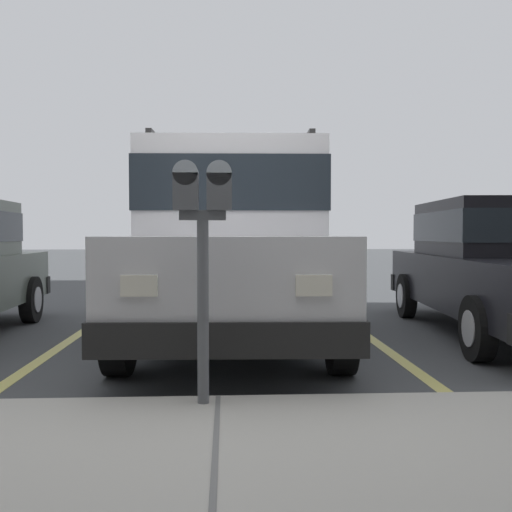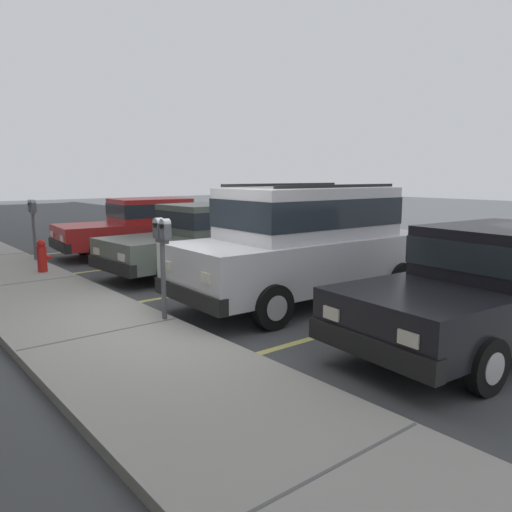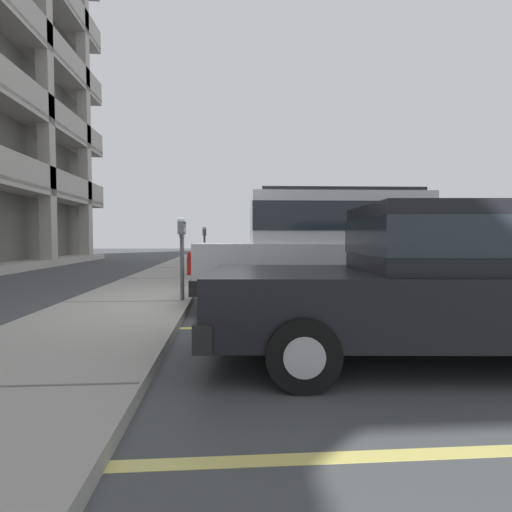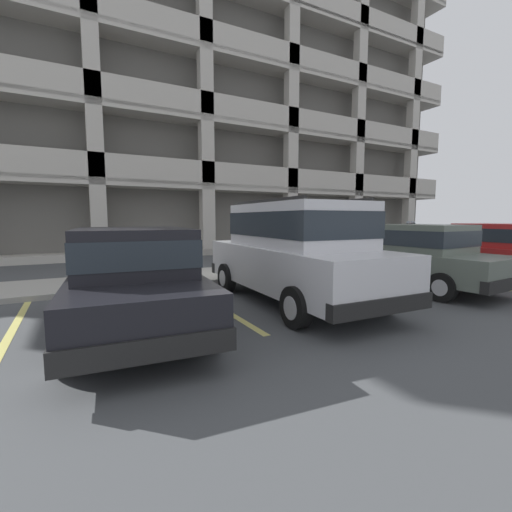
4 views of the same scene
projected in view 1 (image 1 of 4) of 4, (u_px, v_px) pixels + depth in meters
The scene contains 6 objects.
ground_plane at pixel (219, 412), 3.83m from camera, with size 80.00×80.00×0.10m.
sidewalk at pixel (215, 479), 2.52m from camera, with size 40.00×2.20×0.12m.
parking_stall_lines at pixel (39, 361), 5.14m from camera, with size 13.22×4.80×0.01m.
silver_suv at pixel (234, 240), 6.09m from camera, with size 2.13×4.84×2.03m.
red_sedan at pixel (505, 263), 6.54m from camera, with size 2.09×4.61×1.54m.
parking_meter_near at pixel (203, 223), 3.42m from camera, with size 0.35×0.12×1.46m.
Camera 1 is at (-0.05, 3.79, 1.14)m, focal length 40.00 mm.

